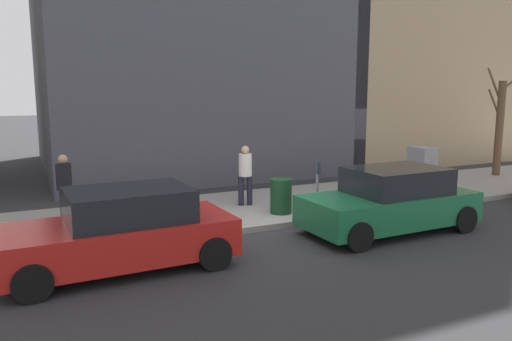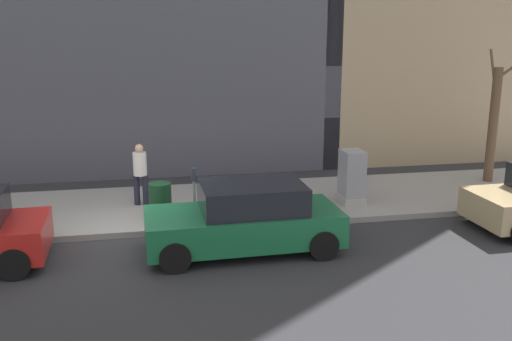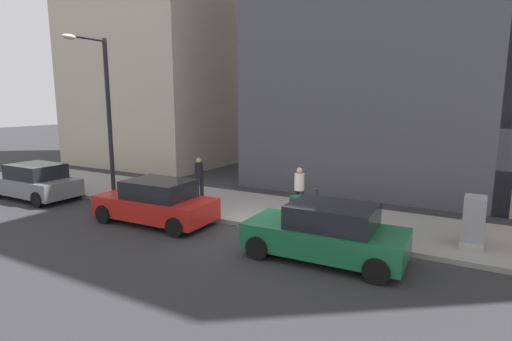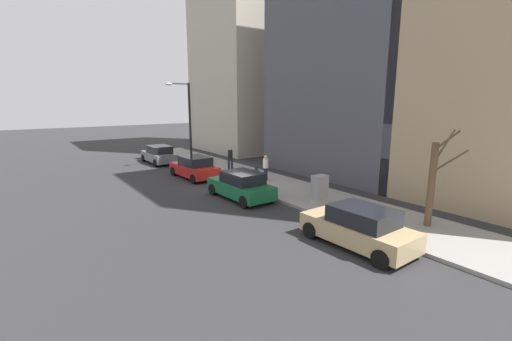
% 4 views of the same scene
% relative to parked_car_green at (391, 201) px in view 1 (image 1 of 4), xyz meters
% --- Properties ---
extents(ground_plane, '(120.00, 120.00, 0.00)m').
position_rel_parked_car_green_xyz_m(ground_plane, '(1.26, 2.48, -0.74)').
color(ground_plane, '#2B2B2D').
extents(sidewalk, '(4.00, 36.00, 0.15)m').
position_rel_parked_car_green_xyz_m(sidewalk, '(3.26, 2.48, -0.66)').
color(sidewalk, gray).
rests_on(sidewalk, ground).
extents(parked_car_green, '(2.01, 4.24, 1.52)m').
position_rel_parked_car_green_xyz_m(parked_car_green, '(0.00, 0.00, 0.00)').
color(parked_car_green, '#196038').
rests_on(parked_car_green, ground).
extents(parked_car_red, '(2.05, 4.26, 1.52)m').
position_rel_parked_car_green_xyz_m(parked_car_red, '(0.18, 6.19, 0.00)').
color(parked_car_red, red).
rests_on(parked_car_red, ground).
extents(parking_meter, '(0.14, 0.10, 1.35)m').
position_rel_parked_car_green_xyz_m(parking_meter, '(1.71, 0.96, 0.24)').
color(parking_meter, slate).
rests_on(parking_meter, sidewalk).
extents(utility_box, '(0.83, 0.61, 1.43)m').
position_rel_parked_car_green_xyz_m(utility_box, '(2.56, -3.37, 0.11)').
color(utility_box, '#A8A399').
rests_on(utility_box, sidewalk).
extents(bare_tree, '(1.62, 1.21, 4.11)m').
position_rel_parked_car_green_xyz_m(bare_tree, '(3.89, -8.35, 1.30)').
color(bare_tree, brown).
rests_on(bare_tree, sidewalk).
extents(trash_bin, '(0.56, 0.56, 0.90)m').
position_rel_parked_car_green_xyz_m(trash_bin, '(2.16, 1.77, -0.14)').
color(trash_bin, '#14381E').
rests_on(trash_bin, sidewalk).
extents(pedestrian_near_meter, '(0.36, 0.39, 1.66)m').
position_rel_parked_car_green_xyz_m(pedestrian_near_meter, '(3.38, 2.24, 0.35)').
color(pedestrian_near_meter, '#1E1E2D').
rests_on(pedestrian_near_meter, sidewalk).
extents(pedestrian_midblock, '(0.38, 0.36, 1.66)m').
position_rel_parked_car_green_xyz_m(pedestrian_midblock, '(3.52, 6.91, 0.35)').
color(pedestrian_midblock, '#1E1E2D').
rests_on(pedestrian_midblock, sidewalk).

